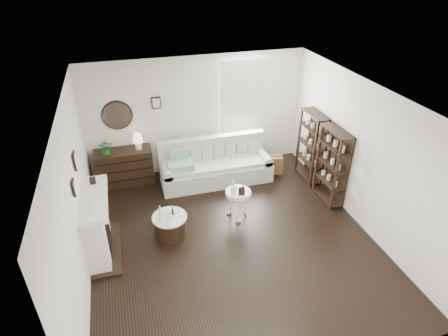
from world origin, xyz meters
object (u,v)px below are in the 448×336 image
object	(u,v)px
sofa	(215,167)
dresser	(125,167)
drum_table	(170,226)
pedestal_table	(238,193)

from	to	relation	value
sofa	dresser	bearing A→B (deg)	168.83
dresser	drum_table	distance (m)	2.21
pedestal_table	sofa	bearing A→B (deg)	92.68
drum_table	pedestal_table	xyz separation A→B (m)	(1.38, 0.20, 0.33)
sofa	drum_table	world-z (taller)	sofa
dresser	drum_table	world-z (taller)	dresser
sofa	pedestal_table	xyz separation A→B (m)	(0.07, -1.49, 0.23)
sofa	dresser	xyz separation A→B (m)	(-1.99, 0.39, 0.09)
sofa	pedestal_table	bearing A→B (deg)	-87.32
sofa	drum_table	size ratio (longest dim) A/B	3.91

